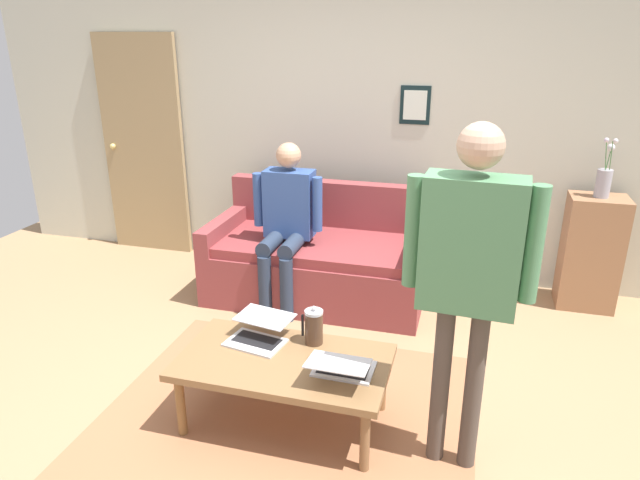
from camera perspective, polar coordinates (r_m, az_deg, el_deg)
ground_plane at (r=3.41m, az=-3.47°, el=-16.74°), size 7.68×7.68×0.00m
area_rug at (r=3.25m, az=-4.13°, el=-18.77°), size 2.07×2.06×0.01m
back_wall at (r=4.90m, az=4.71°, el=12.05°), size 7.04×0.11×2.70m
interior_door at (r=5.67m, az=-17.42°, el=8.99°), size 0.82×0.09×2.05m
couch at (r=4.59m, az=-0.10°, el=-2.00°), size 1.72×0.90×0.88m
coffee_table at (r=3.12m, az=-3.67°, el=-12.58°), size 1.13×0.63×0.40m
laptop_left at (r=2.94m, az=2.24°, el=-12.70°), size 0.31×0.35×0.13m
laptop_center at (r=3.25m, az=-6.22°, el=-9.38°), size 0.37×0.37×0.12m
french_press at (r=3.18m, az=-0.63°, el=-8.76°), size 0.12×0.10×0.23m
side_shelf at (r=4.83m, az=25.71°, el=-1.16°), size 0.42×0.32×0.89m
flower_vase at (r=4.67m, az=26.80°, el=5.46°), size 0.11×0.11×0.45m
person_standing at (r=2.59m, az=14.88°, el=-2.09°), size 0.60×0.22×1.71m
person_seated at (r=4.30m, az=-3.43°, el=2.37°), size 0.55×0.51×1.28m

